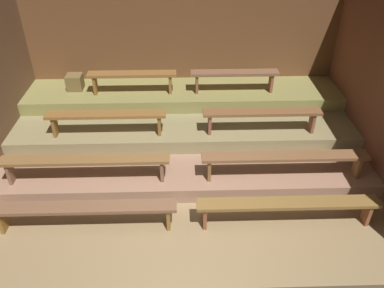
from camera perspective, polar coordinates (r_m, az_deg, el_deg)
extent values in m
cube|color=#917752|center=(6.81, -1.00, -3.53)|extent=(6.90, 4.97, 0.08)
cube|color=brown|center=(8.01, -1.35, 13.80)|extent=(6.90, 0.06, 2.69)
cube|color=brown|center=(6.83, 25.89, 6.60)|extent=(0.06, 4.97, 2.69)
cube|color=#9C735B|center=(7.18, -1.09, 0.27)|extent=(6.10, 3.03, 0.24)
cube|color=#8E8157|center=(7.46, -1.16, 3.87)|extent=(6.10, 2.07, 0.24)
cube|color=olive|center=(7.77, -1.23, 7.22)|extent=(6.10, 1.10, 0.24)
cube|color=brown|center=(5.62, -15.59, -8.95)|extent=(2.56, 0.25, 0.05)
cube|color=brown|center=(6.14, -26.02, -9.99)|extent=(0.05, 0.20, 0.36)
cube|color=brown|center=(5.60, -3.46, -10.56)|extent=(0.05, 0.20, 0.36)
cube|color=brown|center=(5.65, 13.89, -8.42)|extent=(2.56, 0.25, 0.05)
cube|color=brown|center=(5.60, 1.88, -10.47)|extent=(0.05, 0.20, 0.36)
cube|color=brown|center=(6.18, 24.20, -9.11)|extent=(0.05, 0.20, 0.36)
cube|color=brown|center=(6.08, -15.47, -2.25)|extent=(2.56, 0.25, 0.05)
cube|color=brown|center=(6.57, -25.06, -3.76)|extent=(0.05, 0.20, 0.36)
cube|color=brown|center=(6.03, -4.41, -3.72)|extent=(0.05, 0.20, 0.36)
cube|color=brown|center=(6.10, 13.48, -1.76)|extent=(2.56, 0.25, 0.05)
cube|color=brown|center=(6.04, 2.51, -3.60)|extent=(0.05, 0.20, 0.36)
cube|color=brown|center=(6.61, 23.00, -2.95)|extent=(0.05, 0.20, 0.36)
cube|color=brown|center=(6.69, -12.52, 4.25)|extent=(2.01, 0.25, 0.05)
cube|color=brown|center=(7.01, -19.45, 2.52)|extent=(0.05, 0.20, 0.36)
cube|color=brown|center=(6.68, -4.81, 2.90)|extent=(0.05, 0.20, 0.36)
cube|color=brown|center=(6.71, 10.25, 4.62)|extent=(2.01, 0.25, 0.05)
cube|color=brown|center=(6.69, 2.60, 3.03)|extent=(0.05, 0.20, 0.36)
cube|color=brown|center=(7.04, 17.18, 3.12)|extent=(0.05, 0.20, 0.36)
cube|color=brown|center=(7.49, -8.80, 10.10)|extent=(1.67, 0.25, 0.05)
cube|color=brown|center=(7.70, -14.00, 8.44)|extent=(0.05, 0.20, 0.36)
cube|color=brown|center=(7.52, -3.21, 8.82)|extent=(0.05, 0.20, 0.36)
cube|color=brown|center=(7.51, 6.27, 10.34)|extent=(1.67, 0.25, 0.05)
cube|color=brown|center=(7.53, 0.72, 8.89)|extent=(0.05, 0.20, 0.36)
cube|color=brown|center=(7.72, 11.49, 8.85)|extent=(0.05, 0.20, 0.36)
cube|color=brown|center=(7.99, -16.78, 8.68)|extent=(0.30, 0.30, 0.30)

